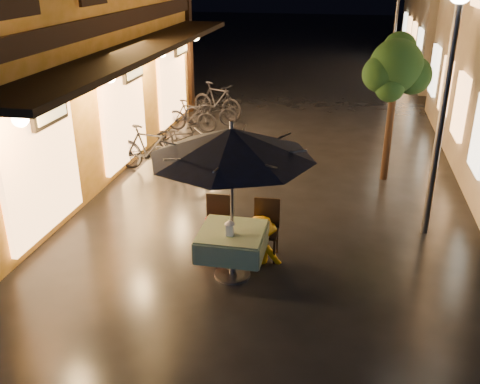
% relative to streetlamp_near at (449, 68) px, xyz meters
% --- Properties ---
extents(ground, '(90.00, 90.00, 0.00)m').
position_rel_streetlamp_near_xyz_m(ground, '(-3.00, -2.00, -2.92)').
color(ground, black).
rests_on(ground, ground).
extents(west_building, '(5.90, 11.40, 7.40)m').
position_rel_streetlamp_near_xyz_m(west_building, '(-8.72, 2.00, 0.79)').
color(west_building, gold).
rests_on(west_building, ground).
extents(street_tree, '(1.43, 1.20, 3.15)m').
position_rel_streetlamp_near_xyz_m(street_tree, '(-0.59, 2.51, -0.50)').
color(street_tree, black).
rests_on(street_tree, ground).
extents(streetlamp_near, '(0.36, 0.36, 4.23)m').
position_rel_streetlamp_near_xyz_m(streetlamp_near, '(0.00, 0.00, 0.00)').
color(streetlamp_near, '#59595E').
rests_on(streetlamp_near, ground).
extents(streetlamp_far, '(0.36, 0.36, 4.23)m').
position_rel_streetlamp_near_xyz_m(streetlamp_far, '(0.00, 12.00, 0.00)').
color(streetlamp_far, '#59595E').
rests_on(streetlamp_far, ground).
extents(cafe_table, '(0.99, 0.99, 0.78)m').
position_rel_streetlamp_near_xyz_m(cafe_table, '(-3.07, -2.07, -2.33)').
color(cafe_table, '#59595E').
rests_on(cafe_table, ground).
extents(patio_umbrella, '(2.40, 2.40, 2.46)m').
position_rel_streetlamp_near_xyz_m(patio_umbrella, '(-3.07, -2.07, -0.77)').
color(patio_umbrella, '#59595E').
rests_on(patio_umbrella, ground).
extents(cafe_chair_left, '(0.42, 0.42, 0.97)m').
position_rel_streetlamp_near_xyz_m(cafe_chair_left, '(-3.47, -1.34, -2.38)').
color(cafe_chair_left, black).
rests_on(cafe_chair_left, ground).
extents(cafe_chair_right, '(0.42, 0.42, 0.97)m').
position_rel_streetlamp_near_xyz_m(cafe_chair_right, '(-2.67, -1.34, -2.38)').
color(cafe_chair_right, black).
rests_on(cafe_chair_right, ground).
extents(table_lantern, '(0.16, 0.16, 0.25)m').
position_rel_streetlamp_near_xyz_m(table_lantern, '(-3.07, -2.22, -2.00)').
color(table_lantern, white).
rests_on(table_lantern, cafe_table).
extents(person_orange, '(0.77, 0.65, 1.39)m').
position_rel_streetlamp_near_xyz_m(person_orange, '(-3.55, -1.51, -2.22)').
color(person_orange, '#E54232').
rests_on(person_orange, ground).
extents(person_yellow, '(0.99, 0.62, 1.46)m').
position_rel_streetlamp_near_xyz_m(person_yellow, '(-2.74, -1.50, -2.19)').
color(person_yellow, '#DF9500').
rests_on(person_yellow, ground).
extents(bicycle_0, '(1.68, 1.01, 0.83)m').
position_rel_streetlamp_near_xyz_m(bicycle_0, '(-5.20, 2.03, -2.50)').
color(bicycle_0, black).
rests_on(bicycle_0, ground).
extents(bicycle_1, '(1.88, 0.81, 1.09)m').
position_rel_streetlamp_near_xyz_m(bicycle_1, '(-5.85, 1.89, -2.37)').
color(bicycle_1, black).
rests_on(bicycle_1, ground).
extents(bicycle_2, '(1.60, 1.01, 0.79)m').
position_rel_streetlamp_near_xyz_m(bicycle_2, '(-5.54, 3.31, -2.52)').
color(bicycle_2, black).
rests_on(bicycle_2, ground).
extents(bicycle_3, '(1.53, 0.52, 0.90)m').
position_rel_streetlamp_near_xyz_m(bicycle_3, '(-5.81, 5.16, -2.47)').
color(bicycle_3, black).
rests_on(bicycle_3, ground).
extents(bicycle_4, '(1.61, 0.63, 0.83)m').
position_rel_streetlamp_near_xyz_m(bicycle_4, '(-5.43, 5.86, -2.50)').
color(bicycle_4, black).
rests_on(bicycle_4, ground).
extents(bicycle_5, '(1.88, 1.24, 1.10)m').
position_rel_streetlamp_near_xyz_m(bicycle_5, '(-5.41, 6.62, -2.37)').
color(bicycle_5, black).
rests_on(bicycle_5, ground).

